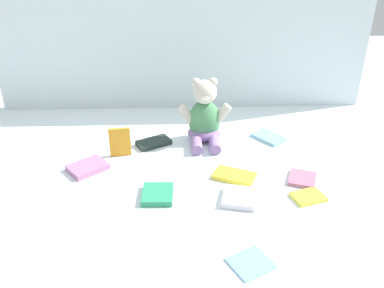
{
  "coord_description": "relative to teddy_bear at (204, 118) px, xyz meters",
  "views": [
    {
      "loc": [
        -0.02,
        -1.29,
        0.76
      ],
      "look_at": [
        0.02,
        -0.1,
        0.1
      ],
      "focal_mm": 39.53,
      "sensor_mm": 36.0,
      "label": 1
    }
  ],
  "objects": [
    {
      "name": "ground_plane",
      "position": [
        -0.08,
        -0.11,
        -0.09
      ],
      "size": [
        3.2,
        3.2,
        0.0
      ],
      "primitive_type": "plane",
      "color": "silver"
    },
    {
      "name": "backdrop_drape",
      "position": [
        -0.08,
        0.32,
        0.23
      ],
      "size": [
        1.55,
        0.03,
        0.64
      ],
      "primitive_type": "cube",
      "color": "silver",
      "rests_on": "ground_plane"
    },
    {
      "name": "teddy_bear",
      "position": [
        0.0,
        0.0,
        0.0
      ],
      "size": [
        0.2,
        0.17,
        0.24
      ],
      "rotation": [
        0.0,
        0.0,
        0.01
      ],
      "color": "#4C8C59",
      "rests_on": "ground_plane"
    },
    {
      "name": "book_case_0",
      "position": [
        0.25,
        0.0,
        -0.08
      ],
      "size": [
        0.14,
        0.14,
        0.01
      ],
      "primitive_type": "cube",
      "rotation": [
        0.0,
        0.0,
        3.83
      ],
      "color": "#7CB8D0",
      "rests_on": "ground_plane"
    },
    {
      "name": "book_case_1",
      "position": [
        0.08,
        -0.65,
        -0.08
      ],
      "size": [
        0.13,
        0.12,
        0.01
      ],
      "primitive_type": "cube",
      "rotation": [
        0.0,
        0.0,
        2.06
      ],
      "color": "#78B2DC",
      "rests_on": "ground_plane"
    },
    {
      "name": "book_case_2",
      "position": [
        -0.4,
        -0.2,
        -0.08
      ],
      "size": [
        0.15,
        0.15,
        0.02
      ],
      "primitive_type": "cube",
      "rotation": [
        0.0,
        0.0,
        2.26
      ],
      "color": "#AC6B98",
      "rests_on": "ground_plane"
    },
    {
      "name": "book_case_3",
      "position": [
        -0.3,
        -0.1,
        -0.04
      ],
      "size": [
        0.08,
        0.02,
        0.1
      ],
      "primitive_type": "cube",
      "rotation": [
        -0.02,
        0.0,
        0.1
      ],
      "color": "orange",
      "rests_on": "ground_plane"
    },
    {
      "name": "book_case_4",
      "position": [
        0.08,
        -0.39,
        -0.08
      ],
      "size": [
        0.12,
        0.12,
        0.02
      ],
      "primitive_type": "cube",
      "rotation": [
        0.0,
        0.0,
        6.06
      ],
      "color": "white",
      "rests_on": "ground_plane"
    },
    {
      "name": "book_case_5",
      "position": [
        0.29,
        -0.38,
        -0.08
      ],
      "size": [
        0.11,
        0.09,
        0.01
      ],
      "primitive_type": "cube",
      "rotation": [
        0.0,
        0.0,
        5.02
      ],
      "color": "yellow",
      "rests_on": "ground_plane"
    },
    {
      "name": "book_case_6",
      "position": [
        0.3,
        -0.29,
        -0.08
      ],
      "size": [
        0.11,
        0.12,
        0.01
      ],
      "primitive_type": "cube",
      "rotation": [
        0.0,
        0.0,
        2.77
      ],
      "color": "#B56682",
      "rests_on": "ground_plane"
    },
    {
      "name": "book_case_7",
      "position": [
        0.08,
        -0.27,
        -0.08
      ],
      "size": [
        0.15,
        0.12,
        0.01
      ],
      "primitive_type": "cube",
      "rotation": [
        0.0,
        0.0,
        4.28
      ],
      "color": "yellow",
      "rests_on": "ground_plane"
    },
    {
      "name": "book_case_8",
      "position": [
        -0.16,
        -0.36,
        -0.08
      ],
      "size": [
        0.09,
        0.11,
        0.02
      ],
      "primitive_type": "cube",
      "rotation": [
        0.0,
        0.0,
        6.25
      ],
      "color": "#298E62",
      "rests_on": "ground_plane"
    },
    {
      "name": "book_case_9",
      "position": [
        -0.19,
        -0.03,
        -0.08
      ],
      "size": [
        0.14,
        0.12,
        0.02
      ],
      "primitive_type": "cube",
      "rotation": [
        0.0,
        0.0,
        5.2
      ],
      "color": "#1E2C28",
      "rests_on": "ground_plane"
    }
  ]
}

